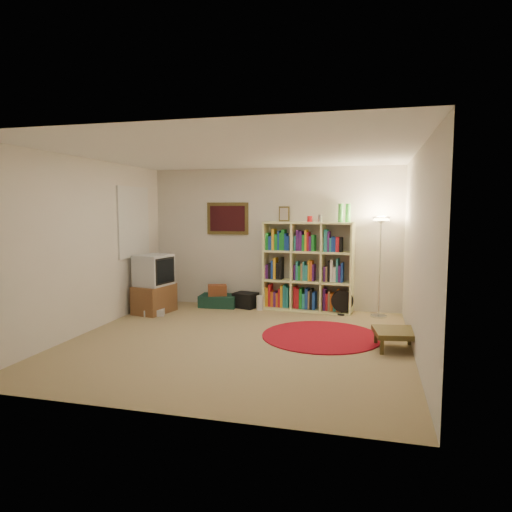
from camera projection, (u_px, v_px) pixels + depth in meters
The scene contains 12 objects.
room at pixel (235, 248), 6.07m from camera, with size 4.54×4.54×2.54m.
bookshelf at pixel (307, 268), 7.97m from camera, with size 1.58×0.57×1.86m.
floor_lamp at pixel (381, 234), 7.39m from camera, with size 0.38×0.38×1.65m.
floor_fan at pixel (342, 302), 7.65m from camera, with size 0.37×0.24×0.42m.
tv_stand at pixel (154, 285), 7.79m from camera, with size 0.60×0.77×1.00m.
dvd_box at pixel (155, 312), 7.65m from camera, with size 0.40×0.37×0.11m.
suitcase at pixel (219, 301), 8.31m from camera, with size 0.69×0.47×0.21m.
wicker_basket at pixel (217, 290), 8.25m from camera, with size 0.40×0.34×0.19m.
duffel_bag at pixel (246, 300), 8.23m from camera, with size 0.46×0.42×0.27m.
paper_towel at pixel (260, 303), 8.03m from camera, with size 0.13×0.13×0.25m.
red_rug at pixel (321, 336), 6.38m from camera, with size 1.66×1.66×0.01m.
side_table at pixel (397, 333), 5.78m from camera, with size 0.62×0.62×0.25m.
Camera 1 is at (1.71, -5.74, 1.79)m, focal length 32.00 mm.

